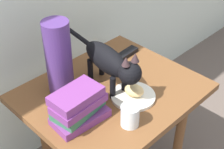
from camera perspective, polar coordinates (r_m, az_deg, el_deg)
name	(u,v)px	position (r m, az deg, el deg)	size (l,w,h in m)	color
side_table	(112,104)	(1.44, 0.00, -5.08)	(0.72, 0.60, 0.54)	brown
plate	(133,96)	(1.35, 3.66, -3.75)	(0.18, 0.18, 0.01)	silver
bread_roll	(134,90)	(1.33, 3.85, -2.77)	(0.08, 0.06, 0.05)	#E0BC7A
cat	(110,62)	(1.32, -0.28, 2.16)	(0.13, 0.48, 0.23)	black
book_stack	(78,107)	(1.22, -5.83, -5.52)	(0.22, 0.15, 0.14)	#72337A
green_vase	(59,58)	(1.32, -9.20, 2.90)	(0.11, 0.11, 0.32)	#4C2D72
candle_jar	(130,117)	(1.22, 3.12, -7.26)	(0.07, 0.07, 0.08)	silver
tv_remote	(125,54)	(1.60, 2.34, 3.55)	(0.15, 0.04, 0.02)	black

